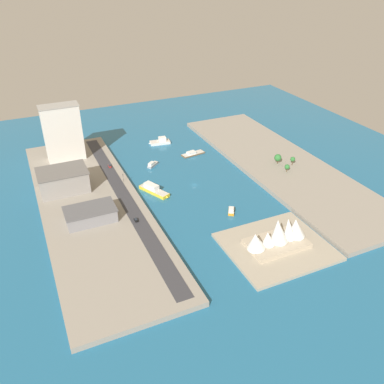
{
  "coord_description": "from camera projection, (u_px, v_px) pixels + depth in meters",
  "views": [
    {
      "loc": [
        115.71,
        251.15,
        155.75
      ],
      "look_at": [
        8.95,
        15.32,
        3.81
      ],
      "focal_mm": 37.37,
      "sensor_mm": 36.0,
      "label": 1
    }
  ],
  "objects": [
    {
      "name": "water_taxi_orange",
      "position": [
        231.0,
        210.0,
        282.3
      ],
      "size": [
        8.58,
        11.07,
        4.36
      ],
      "color": "orange",
      "rests_on": "ground_plane"
    },
    {
      "name": "traffic_light_waterfront",
      "position": [
        123.0,
        176.0,
        312.8
      ],
      "size": [
        0.36,
        0.36,
        6.5
      ],
      "color": "black",
      "rests_on": "quay_east"
    },
    {
      "name": "yacht_sleek_gray",
      "position": [
        153.0,
        164.0,
        345.35
      ],
      "size": [
        12.36,
        10.64,
        4.17
      ],
      "color": "#999EA3",
      "rests_on": "ground_plane"
    },
    {
      "name": "peninsula_point",
      "position": [
        276.0,
        247.0,
        247.87
      ],
      "size": [
        62.31,
        55.25,
        2.0
      ],
      "primitive_type": "cube",
      "color": "#A89E89",
      "rests_on": "ground_plane"
    },
    {
      "name": "pickup_red",
      "position": [
        110.0,
        166.0,
        336.04
      ],
      "size": [
        2.06,
        4.9,
        1.67
      ],
      "color": "black",
      "rests_on": "road_strip"
    },
    {
      "name": "quay_east",
      "position": [
        92.0,
        206.0,
        287.4
      ],
      "size": [
        70.0,
        240.0,
        3.58
      ],
      "primitive_type": "cube",
      "color": "gray",
      "rests_on": "ground_plane"
    },
    {
      "name": "ground_plane",
      "position": [
        194.0,
        185.0,
        317.32
      ],
      "size": [
        440.0,
        440.0,
        0.0
      ],
      "primitive_type": "plane",
      "color": "#23668E"
    },
    {
      "name": "opera_landmark",
      "position": [
        278.0,
        235.0,
        243.72
      ],
      "size": [
        41.71,
        22.49,
        20.19
      ],
      "color": "#BCAD93",
      "rests_on": "peninsula_point"
    },
    {
      "name": "suv_black",
      "position": [
        136.0,
        220.0,
        267.06
      ],
      "size": [
        2.05,
        4.54,
        1.56
      ],
      "color": "black",
      "rests_on": "road_strip"
    },
    {
      "name": "carpark_squat_concrete",
      "position": [
        63.0,
        180.0,
        299.51
      ],
      "size": [
        36.27,
        26.54,
        16.54
      ],
      "color": "gray",
      "rests_on": "quay_east"
    },
    {
      "name": "park_tree_cluster",
      "position": [
        282.0,
        160.0,
        335.93
      ],
      "size": [
        15.41,
        20.39,
        8.92
      ],
      "color": "brown",
      "rests_on": "quay_west"
    },
    {
      "name": "hotel_broad_white",
      "position": [
        63.0,
        133.0,
        338.62
      ],
      "size": [
        32.2,
        15.59,
        48.25
      ],
      "color": "silver",
      "rests_on": "quay_east"
    },
    {
      "name": "barge_flat_brown",
      "position": [
        193.0,
        153.0,
        365.6
      ],
      "size": [
        23.04,
        10.37,
        3.39
      ],
      "color": "brown",
      "rests_on": "ground_plane"
    },
    {
      "name": "road_strip",
      "position": [
        124.0,
        196.0,
        295.13
      ],
      "size": [
        10.04,
        228.0,
        0.15
      ],
      "primitive_type": "cube",
      "color": "#38383D",
      "rests_on": "quay_east"
    },
    {
      "name": "quay_west",
      "position": [
        280.0,
        164.0,
        345.41
      ],
      "size": [
        70.0,
        240.0,
        3.58
      ],
      "primitive_type": "cube",
      "color": "gray",
      "rests_on": "ground_plane"
    },
    {
      "name": "ferry_yellow_fast",
      "position": [
        153.0,
        190.0,
        306.2
      ],
      "size": [
        17.69,
        27.86,
        6.46
      ],
      "color": "yellow",
      "rests_on": "ground_plane"
    },
    {
      "name": "warehouse_low_gray",
      "position": [
        91.0,
        214.0,
        266.24
      ],
      "size": [
        33.44,
        20.36,
        9.2
      ],
      "color": "gray",
      "rests_on": "quay_east"
    },
    {
      "name": "ferry_white_commuter",
      "position": [
        160.0,
        142.0,
        386.92
      ],
      "size": [
        21.52,
        10.94,
        6.62
      ],
      "color": "silver",
      "rests_on": "ground_plane"
    }
  ]
}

